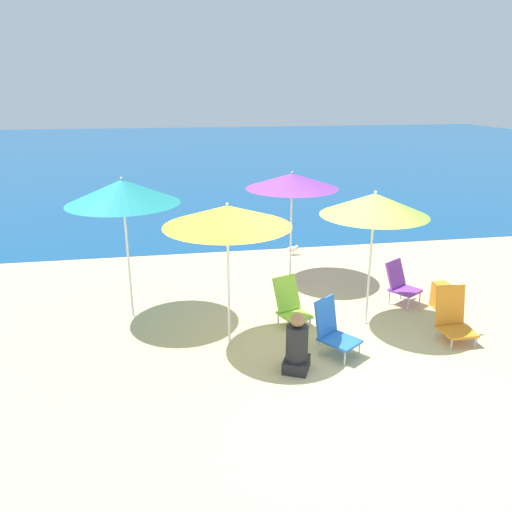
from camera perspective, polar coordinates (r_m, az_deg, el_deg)
name	(u,v)px	position (r m, az deg, el deg)	size (l,w,h in m)	color
ground_plane	(327,345)	(7.48, 8.11, -10.00)	(60.00, 60.00, 0.00)	#D1BA89
sea_water	(203,151)	(31.14, -6.06, 11.86)	(60.00, 40.00, 0.01)	navy
beach_umbrella_yellow	(227,216)	(6.75, -3.31, 4.58)	(1.77, 1.77, 2.11)	white
beach_umbrella_lime	(374,205)	(7.58, 13.39, 5.74)	(1.61, 1.61, 2.14)	white
beach_umbrella_teal	(123,192)	(7.89, -15.01, 7.09)	(1.73, 1.73, 2.30)	white
beach_umbrella_purple	(292,181)	(9.36, 4.14, 8.55)	(1.73, 1.73, 2.12)	white
beach_chair_blue	(333,329)	(7.12, 8.76, -8.20)	(0.67, 0.71, 0.78)	silver
beach_chair_orange	(453,317)	(7.99, 21.59, -6.46)	(0.47, 0.54, 0.79)	silver
beach_chair_purple	(400,282)	(8.97, 16.17, -2.90)	(0.65, 0.68, 0.74)	silver
beach_chair_lime	(290,303)	(7.92, 3.91, -5.37)	(0.59, 0.67, 0.75)	silver
person_seated_near	(297,347)	(6.67, 4.69, -10.29)	(0.45, 0.48, 0.83)	#262628
backpack_orange	(440,295)	(9.09, 20.31, -4.21)	(0.25, 0.25, 0.44)	orange
seagull	(293,249)	(11.24, 4.21, 0.81)	(0.27, 0.11, 0.23)	gold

